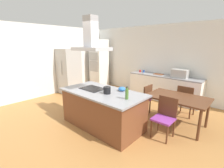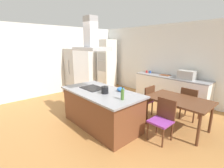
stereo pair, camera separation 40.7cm
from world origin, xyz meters
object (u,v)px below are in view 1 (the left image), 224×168
tea_kettle (107,90)px  dining_table (177,100)px  chair_facing_island (165,115)px  range_hood (91,40)px  mixing_bowl (122,89)px  chair_at_left_end (144,98)px  countertop_microwave (180,73)px  cutting_board (159,74)px  refrigerator (69,71)px  chair_facing_back_wall (186,99)px  olive_oil_bottle (127,94)px  cooktop (93,89)px  coffee_mug_blue (144,71)px  coffee_mug_red (140,71)px  wall_oven_stack (99,63)px

tea_kettle → dining_table: 1.76m
chair_facing_island → range_hood: size_ratio=0.99×
mixing_bowl → chair_at_left_end: 1.03m
dining_table → countertop_microwave: bearing=108.3°
cutting_board → chair_at_left_end: 1.76m
refrigerator → chair_at_left_end: 3.44m
chair_facing_back_wall → chair_at_left_end: 1.13m
countertop_microwave → cutting_board: 0.80m
tea_kettle → mixing_bowl: 0.41m
olive_oil_bottle → chair_at_left_end: 1.44m
cooktop → chair_facing_island: cooktop is taller
coffee_mug_blue → chair_facing_back_wall: (1.97, -1.01, -0.44)m
refrigerator → chair_at_left_end: (3.41, 0.22, -0.40)m
tea_kettle → olive_oil_bottle: 0.56m
tea_kettle → mixing_bowl: (0.12, 0.39, -0.03)m
dining_table → range_hood: (-1.69, -1.27, 1.43)m
coffee_mug_red → chair_facing_back_wall: bearing=-24.5°
dining_table → cutting_board: bearing=128.5°
cooktop → chair_at_left_end: size_ratio=0.67×
mixing_bowl → range_hood: 1.38m
coffee_mug_blue → olive_oil_bottle: bearing=-65.0°
coffee_mug_red → refrigerator: size_ratio=0.05×
olive_oil_bottle → tea_kettle: bearing=-179.9°
coffee_mug_blue → range_hood: range_hood is taller
coffee_mug_blue → wall_oven_stack: size_ratio=0.04×
coffee_mug_red → dining_table: 2.66m
olive_oil_bottle → wall_oven_stack: size_ratio=0.12×
mixing_bowl → refrigerator: 3.38m
tea_kettle → cutting_board: size_ratio=0.64×
olive_oil_bottle → dining_table: 1.47m
chair_facing_island → coffee_mug_blue: bearing=130.1°
cutting_board → dining_table: cutting_board is taller
countertop_microwave → wall_oven_stack: 3.72m
countertop_microwave → chair_facing_back_wall: (0.53, -0.95, -0.53)m
countertop_microwave → chair_facing_island: size_ratio=0.56×
countertop_microwave → refrigerator: size_ratio=0.27×
tea_kettle → coffee_mug_blue: size_ratio=2.41×
chair_facing_back_wall → range_hood: range_hood is taller
cutting_board → chair_at_left_end: cutting_board is taller
olive_oil_bottle → chair_facing_island: size_ratio=0.30×
coffee_mug_blue → coffee_mug_red: bearing=-157.6°
cooktop → coffee_mug_red: 2.92m
range_hood → tea_kettle: bearing=-4.7°
coffee_mug_red → cooktop: bearing=-81.9°
dining_table → range_hood: range_hood is taller
wall_oven_stack → olive_oil_bottle: bearing=-36.3°
coffee_mug_red → chair_at_left_end: (1.18, -1.62, -0.44)m
refrigerator → chair_at_left_end: bearing=3.7°
coffee_mug_red → refrigerator: bearing=-140.4°
tea_kettle → coffee_mug_blue: tea_kettle is taller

